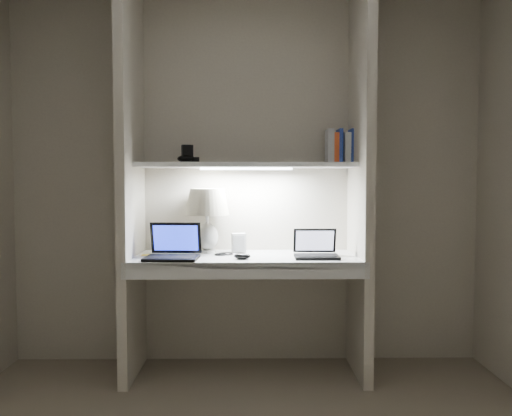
{
  "coord_description": "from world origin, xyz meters",
  "views": [
    {
      "loc": [
        0.03,
        -1.94,
        1.24
      ],
      "look_at": [
        0.06,
        1.05,
        1.08
      ],
      "focal_mm": 35.0,
      "sensor_mm": 36.0,
      "label": 1
    }
  ],
  "objects_px": {
    "table_lamp": "(207,210)",
    "laptop_netbook": "(316,251)",
    "laptop_main": "(173,250)",
    "book_row": "(342,147)",
    "speaker": "(239,243)"
  },
  "relations": [
    {
      "from": "laptop_main",
      "to": "laptop_netbook",
      "type": "bearing_deg",
      "value": 4.97
    },
    {
      "from": "table_lamp",
      "to": "book_row",
      "type": "distance_m",
      "value": 0.99
    },
    {
      "from": "table_lamp",
      "to": "laptop_main",
      "type": "bearing_deg",
      "value": -129.18
    },
    {
      "from": "table_lamp",
      "to": "book_row",
      "type": "height_order",
      "value": "book_row"
    },
    {
      "from": "laptop_main",
      "to": "speaker",
      "type": "height_order",
      "value": "laptop_main"
    },
    {
      "from": "speaker",
      "to": "book_row",
      "type": "bearing_deg",
      "value": -12.53
    },
    {
      "from": "book_row",
      "to": "laptop_main",
      "type": "bearing_deg",
      "value": -166.7
    },
    {
      "from": "laptop_netbook",
      "to": "book_row",
      "type": "bearing_deg",
      "value": 49.25
    },
    {
      "from": "table_lamp",
      "to": "laptop_netbook",
      "type": "height_order",
      "value": "table_lamp"
    },
    {
      "from": "laptop_netbook",
      "to": "speaker",
      "type": "distance_m",
      "value": 0.54
    },
    {
      "from": "laptop_netbook",
      "to": "book_row",
      "type": "height_order",
      "value": "book_row"
    },
    {
      "from": "laptop_main",
      "to": "speaker",
      "type": "bearing_deg",
      "value": 35.24
    },
    {
      "from": "laptop_netbook",
      "to": "book_row",
      "type": "distance_m",
      "value": 0.72
    },
    {
      "from": "table_lamp",
      "to": "laptop_main",
      "type": "xyz_separation_m",
      "value": [
        -0.19,
        -0.23,
        -0.24
      ]
    },
    {
      "from": "laptop_netbook",
      "to": "speaker",
      "type": "relative_size",
      "value": 2.16
    }
  ]
}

